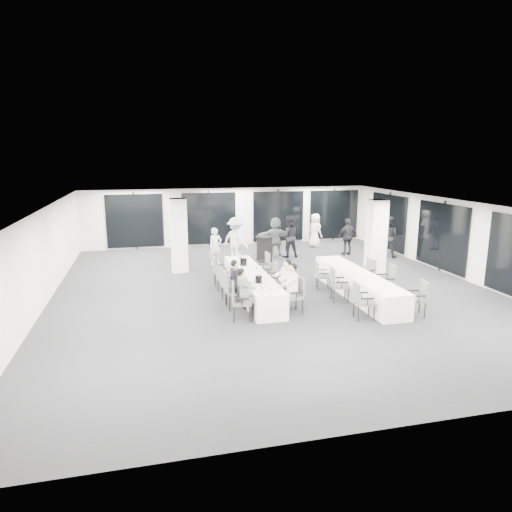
{
  "coord_description": "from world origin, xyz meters",
  "views": [
    {
      "loc": [
        -3.95,
        -13.97,
        4.39
      ],
      "look_at": [
        -0.62,
        -0.2,
        1.23
      ],
      "focal_mm": 32.0,
      "sensor_mm": 36.0,
      "label": 1
    }
  ],
  "objects_px": {
    "cocktail_table": "(264,249)",
    "chair_main_right_near": "(295,293)",
    "chair_main_right_fourth": "(272,273)",
    "chair_side_right_near": "(419,296)",
    "chair_main_left_near": "(239,299)",
    "standing_guest_h": "(388,234)",
    "ice_bucket_near": "(259,279)",
    "chair_side_left_mid": "(337,282)",
    "ice_bucket_far": "(243,261)",
    "standing_guest_e": "(315,228)",
    "standing_guest_c": "(236,237)",
    "chair_side_right_far": "(368,271)",
    "chair_side_right_mid": "(388,279)",
    "standing_guest_g": "(176,238)",
    "chair_main_right_far": "(264,264)",
    "chair_main_right_second": "(289,289)",
    "chair_main_left_mid": "(228,283)",
    "standing_guest_a": "(215,244)",
    "standing_guest_b": "(288,234)",
    "chair_side_left_near": "(361,299)",
    "standing_guest_d": "(348,234)",
    "chair_main_left_fourth": "(223,277)",
    "chair_main_left_far": "(218,269)",
    "chair_side_left_far": "(321,274)",
    "banquet_table_side": "(357,284)",
    "chair_main_left_second": "(232,289)",
    "banquet_table_main": "(252,284)",
    "standing_guest_f": "(276,234)",
    "chair_main_right_mid": "(279,278)"
  },
  "relations": [
    {
      "from": "standing_guest_e",
      "to": "standing_guest_c",
      "type": "bearing_deg",
      "value": 94.62
    },
    {
      "from": "cocktail_table",
      "to": "chair_main_right_near",
      "type": "relative_size",
      "value": 1.03
    },
    {
      "from": "chair_main_left_near",
      "to": "standing_guest_h",
      "type": "height_order",
      "value": "standing_guest_h"
    },
    {
      "from": "chair_main_right_near",
      "to": "chair_side_right_mid",
      "type": "relative_size",
      "value": 0.98
    },
    {
      "from": "standing_guest_h",
      "to": "chair_side_right_far",
      "type": "bearing_deg",
      "value": 90.09
    },
    {
      "from": "chair_side_left_near",
      "to": "standing_guest_d",
      "type": "distance_m",
      "value": 8.22
    },
    {
      "from": "chair_main_left_near",
      "to": "chair_main_right_far",
      "type": "relative_size",
      "value": 1.05
    },
    {
      "from": "chair_main_left_far",
      "to": "ice_bucket_near",
      "type": "bearing_deg",
      "value": 20.32
    },
    {
      "from": "standing_guest_g",
      "to": "standing_guest_b",
      "type": "bearing_deg",
      "value": 42.53
    },
    {
      "from": "chair_main_right_far",
      "to": "chair_main_left_far",
      "type": "bearing_deg",
      "value": 94.68
    },
    {
      "from": "chair_main_left_near",
      "to": "chair_main_left_mid",
      "type": "relative_size",
      "value": 1.04
    },
    {
      "from": "chair_side_right_mid",
      "to": "standing_guest_g",
      "type": "distance_m",
      "value": 9.16
    },
    {
      "from": "chair_side_left_mid",
      "to": "ice_bucket_far",
      "type": "bearing_deg",
      "value": -119.52
    },
    {
      "from": "chair_main_right_fourth",
      "to": "standing_guest_f",
      "type": "xyz_separation_m",
      "value": [
        1.52,
        4.85,
        0.45
      ]
    },
    {
      "from": "cocktail_table",
      "to": "chair_side_left_near",
      "type": "height_order",
      "value": "cocktail_table"
    },
    {
      "from": "banquet_table_side",
      "to": "chair_main_left_far",
      "type": "distance_m",
      "value": 4.7
    },
    {
      "from": "chair_main_left_far",
      "to": "chair_main_right_near",
      "type": "bearing_deg",
      "value": 30.93
    },
    {
      "from": "chair_main_right_far",
      "to": "chair_side_left_mid",
      "type": "bearing_deg",
      "value": -152.88
    },
    {
      "from": "cocktail_table",
      "to": "standing_guest_a",
      "type": "bearing_deg",
      "value": -175.93
    },
    {
      "from": "banquet_table_side",
      "to": "chair_main_left_second",
      "type": "xyz_separation_m",
      "value": [
        -4.08,
        -0.25,
        0.22
      ]
    },
    {
      "from": "standing_guest_c",
      "to": "banquet_table_main",
      "type": "bearing_deg",
      "value": 133.22
    },
    {
      "from": "standing_guest_b",
      "to": "chair_main_left_fourth",
      "type": "bearing_deg",
      "value": 51.14
    },
    {
      "from": "banquet_table_main",
      "to": "chair_main_right_mid",
      "type": "xyz_separation_m",
      "value": [
        0.84,
        -0.25,
        0.21
      ]
    },
    {
      "from": "chair_side_right_mid",
      "to": "standing_guest_e",
      "type": "height_order",
      "value": "standing_guest_e"
    },
    {
      "from": "chair_main_left_fourth",
      "to": "chair_main_right_second",
      "type": "distance_m",
      "value": 2.51
    },
    {
      "from": "chair_main_left_far",
      "to": "ice_bucket_near",
      "type": "relative_size",
      "value": 4.29
    },
    {
      "from": "chair_main_right_near",
      "to": "ice_bucket_near",
      "type": "distance_m",
      "value": 1.16
    },
    {
      "from": "standing_guest_g",
      "to": "chair_side_right_mid",
      "type": "bearing_deg",
      "value": 0.96
    },
    {
      "from": "chair_main_right_mid",
      "to": "chair_side_right_near",
      "type": "relative_size",
      "value": 1.03
    },
    {
      "from": "chair_main_left_mid",
      "to": "chair_side_left_mid",
      "type": "xyz_separation_m",
      "value": [
        3.23,
        -0.76,
        0.02
      ]
    },
    {
      "from": "chair_main_right_second",
      "to": "ice_bucket_near",
      "type": "relative_size",
      "value": 4.23
    },
    {
      "from": "chair_main_left_far",
      "to": "banquet_table_side",
      "type": "bearing_deg",
      "value": 64.49
    },
    {
      "from": "standing_guest_g",
      "to": "chair_main_right_second",
      "type": "bearing_deg",
      "value": -18.45
    },
    {
      "from": "standing_guest_a",
      "to": "ice_bucket_near",
      "type": "xyz_separation_m",
      "value": [
        0.41,
        -5.61,
        0.01
      ]
    },
    {
      "from": "chair_main_left_near",
      "to": "standing_guest_e",
      "type": "distance_m",
      "value": 10.54
    },
    {
      "from": "chair_side_right_far",
      "to": "ice_bucket_far",
      "type": "distance_m",
      "value": 4.23
    },
    {
      "from": "chair_main_left_far",
      "to": "chair_side_left_far",
      "type": "height_order",
      "value": "chair_main_left_far"
    },
    {
      "from": "chair_main_right_near",
      "to": "standing_guest_f",
      "type": "distance_m",
      "value": 7.49
    },
    {
      "from": "banquet_table_main",
      "to": "standing_guest_c",
      "type": "bearing_deg",
      "value": 85.19
    },
    {
      "from": "chair_main_left_second",
      "to": "standing_guest_e",
      "type": "distance_m",
      "value": 9.73
    },
    {
      "from": "chair_main_left_mid",
      "to": "standing_guest_b",
      "type": "xyz_separation_m",
      "value": [
        3.64,
        5.45,
        0.46
      ]
    },
    {
      "from": "chair_main_left_near",
      "to": "chair_side_right_far",
      "type": "distance_m",
      "value": 5.35
    },
    {
      "from": "ice_bucket_near",
      "to": "standing_guest_d",
      "type": "bearing_deg",
      "value": 47.25
    },
    {
      "from": "standing_guest_g",
      "to": "standing_guest_h",
      "type": "bearing_deg",
      "value": 39.56
    },
    {
      "from": "chair_main_left_mid",
      "to": "chair_main_right_second",
      "type": "bearing_deg",
      "value": 51.93
    },
    {
      "from": "chair_main_left_near",
      "to": "chair_main_left_mid",
      "type": "bearing_deg",
      "value": -169.99
    },
    {
      "from": "chair_main_right_fourth",
      "to": "chair_side_right_near",
      "type": "height_order",
      "value": "chair_side_right_near"
    },
    {
      "from": "chair_main_right_second",
      "to": "ice_bucket_far",
      "type": "relative_size",
      "value": 3.55
    },
    {
      "from": "chair_main_left_second",
      "to": "standing_guest_b",
      "type": "bearing_deg",
      "value": 145.28
    },
    {
      "from": "chair_main_right_near",
      "to": "chair_side_right_far",
      "type": "xyz_separation_m",
      "value": [
        3.23,
        1.94,
        -0.05
      ]
    }
  ]
}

